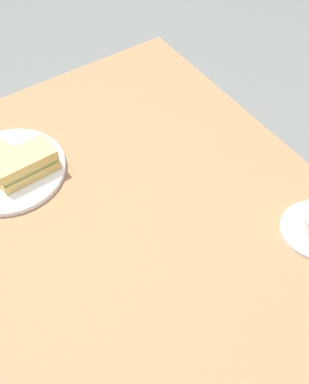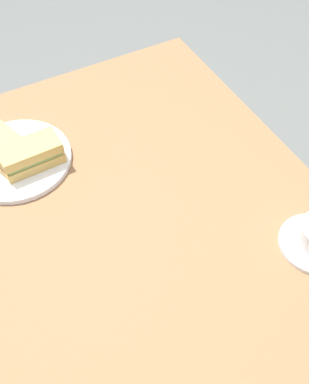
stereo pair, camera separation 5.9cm
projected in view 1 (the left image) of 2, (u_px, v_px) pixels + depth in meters
ground_plane at (148, 330)px, 1.56m from camera, size 6.00×6.00×0.00m
dining_table at (144, 234)px, 1.06m from camera, size 1.06×0.80×0.73m
sandwich_plate at (10, 170)px, 1.04m from camera, size 0.26×0.26×0.01m
sandwich_back at (25, 164)px, 1.01m from camera, size 0.07×0.14×0.06m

